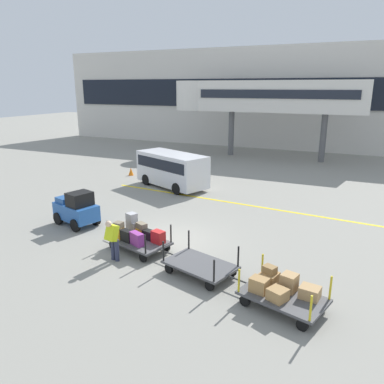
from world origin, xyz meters
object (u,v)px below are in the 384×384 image
baggage_tug (76,209)px  shuttle_van (172,167)px  baggage_cart_lead (138,236)px  baggage_cart_tail (281,290)px  safety_cone_near (131,171)px  baggage_cart_middle (200,265)px  baggage_handler (113,238)px

baggage_tug → shuttle_van: bearing=84.1°
baggage_cart_lead → baggage_cart_tail: (5.79, -1.60, -0.05)m
baggage_cart_lead → baggage_cart_tail: bearing=-15.4°
baggage_tug → safety_cone_near: (-3.30, 9.27, -0.48)m
baggage_tug → baggage_cart_middle: size_ratio=0.75×
baggage_cart_middle → shuttle_van: shuttle_van is taller
baggage_tug → baggage_handler: (3.68, -2.32, 0.11)m
baggage_cart_lead → shuttle_van: bearing=109.6°
safety_cone_near → shuttle_van: bearing=-21.2°
baggage_handler → baggage_tug: bearing=147.8°
baggage_cart_middle → baggage_cart_tail: same height
baggage_tug → baggage_cart_middle: bearing=-15.8°
shuttle_van → baggage_handler: bearing=-73.9°
baggage_cart_lead → safety_cone_near: baggage_cart_lead is taller
baggage_handler → shuttle_van: bearing=106.1°
baggage_cart_middle → baggage_handler: size_ratio=1.97×
baggage_tug → baggage_cart_tail: (9.70, -2.69, -0.25)m
baggage_cart_tail → shuttle_van: size_ratio=0.60×
baggage_cart_lead → baggage_cart_middle: bearing=-16.2°
safety_cone_near → baggage_handler: bearing=-58.9°
baggage_handler → baggage_cart_middle: bearing=6.4°
baggage_cart_lead → baggage_handler: 1.29m
baggage_cart_middle → safety_cone_near: bearing=132.2°
baggage_handler → shuttle_van: size_ratio=0.30×
baggage_cart_middle → shuttle_van: 11.43m
baggage_tug → safety_cone_near: size_ratio=4.22×
baggage_tug → baggage_cart_tail: 10.07m
baggage_cart_middle → baggage_cart_tail: (2.82, -0.73, 0.15)m
baggage_cart_middle → baggage_cart_tail: bearing=-14.6°
baggage_cart_lead → baggage_cart_tail: baggage_cart_lead is taller
baggage_cart_middle → baggage_cart_tail: 2.92m
baggage_tug → baggage_cart_tail: size_ratio=0.75×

